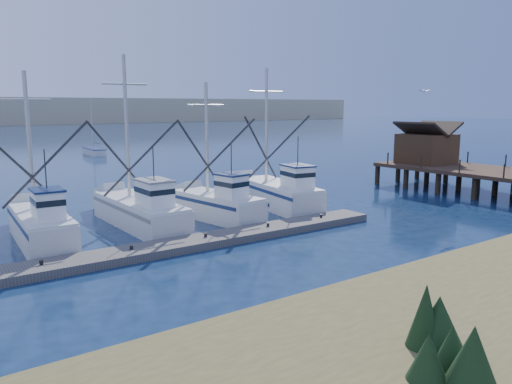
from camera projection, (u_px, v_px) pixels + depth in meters
ground at (356, 260)px, 23.26m from camera, size 500.00×500.00×0.00m
floating_dock at (132, 254)px, 23.59m from camera, size 29.87×2.26×0.40m
timber_pier at (462, 160)px, 41.86m from camera, size 7.00×20.00×8.00m
trawler_fleet at (99, 217)px, 27.60m from camera, size 29.50×8.98×10.08m
sailboat_near at (94, 152)px, 72.24m from camera, size 2.17×6.53×8.10m
flying_gull at (424, 91)px, 33.82m from camera, size 1.20×0.22×0.22m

